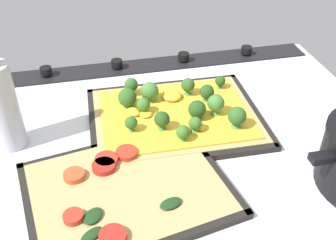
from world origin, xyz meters
The scene contains 7 objects.
ground_plane centered at (0.00, 0.00, -1.50)cm, with size 85.73×67.35×3.00cm, color silver.
stove_control_panel centered at (0.00, -30.18, 0.54)cm, with size 82.30×7.00×2.60cm.
baking_tray_front centered at (-0.65, -6.06, 0.37)cm, with size 35.54×28.03×1.30cm.
broccoli_pizza centered at (-0.73, -6.25, 2.08)cm, with size 33.09×25.58×5.82cm.
baking_tray_back centered at (11.82, 11.98, 0.37)cm, with size 36.86×31.48×1.30cm.
veggie_pizza_back centered at (12.31, 11.89, 1.08)cm, with size 34.07×28.69×1.90cm.
oil_bottle centered at (31.46, -5.38, 9.23)cm, with size 5.58×5.58×22.19cm.
Camera 1 is at (15.36, 59.26, 49.64)cm, focal length 42.97 mm.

